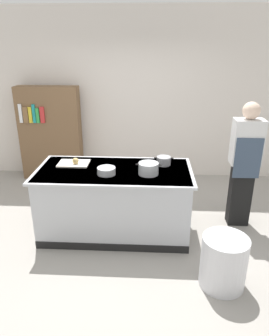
# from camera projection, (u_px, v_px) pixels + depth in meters

# --- Properties ---
(ground_plane) EXTENTS (10.00, 10.00, 0.00)m
(ground_plane) POSITION_uv_depth(u_px,v_px,m) (116.00, 230.00, 4.31)
(ground_plane) COLOR #9E9991
(back_wall) EXTENTS (6.40, 0.12, 3.00)m
(back_wall) POSITION_uv_depth(u_px,v_px,m) (126.00, 96.00, 5.70)
(back_wall) COLOR silver
(back_wall) RESTS_ON ground_plane
(counter_island) EXTENTS (1.98, 0.98, 0.90)m
(counter_island) POSITION_uv_depth(u_px,v_px,m) (115.00, 200.00, 4.13)
(counter_island) COLOR #B7BABF
(counter_island) RESTS_ON ground_plane
(cutting_board) EXTENTS (0.40, 0.28, 0.02)m
(cutting_board) POSITION_uv_depth(u_px,v_px,m) (74.00, 163.00, 4.16)
(cutting_board) COLOR silver
(cutting_board) RESTS_ON counter_island
(onion) EXTENTS (0.08, 0.08, 0.08)m
(onion) POSITION_uv_depth(u_px,v_px,m) (76.00, 161.00, 4.10)
(onion) COLOR tan
(onion) RESTS_ON cutting_board
(stock_pot) EXTENTS (0.31, 0.25, 0.15)m
(stock_pot) POSITION_uv_depth(u_px,v_px,m) (148.00, 169.00, 3.82)
(stock_pot) COLOR #B7BABF
(stock_pot) RESTS_ON counter_island
(sauce_pan) EXTENTS (0.25, 0.19, 0.11)m
(sauce_pan) POSITION_uv_depth(u_px,v_px,m) (164.00, 161.00, 4.12)
(sauce_pan) COLOR #99999E
(sauce_pan) RESTS_ON counter_island
(mixing_bowl) EXTENTS (0.22, 0.22, 0.09)m
(mixing_bowl) POSITION_uv_depth(u_px,v_px,m) (106.00, 171.00, 3.83)
(mixing_bowl) COLOR #B7BABF
(mixing_bowl) RESTS_ON counter_island
(trash_bin) EXTENTS (0.48, 0.48, 0.57)m
(trash_bin) POSITION_uv_depth(u_px,v_px,m) (223.00, 262.00, 3.25)
(trash_bin) COLOR silver
(trash_bin) RESTS_ON ground_plane
(person_chef) EXTENTS (0.38, 0.25, 1.72)m
(person_chef) POSITION_uv_depth(u_px,v_px,m) (244.00, 163.00, 4.16)
(person_chef) COLOR black
(person_chef) RESTS_ON ground_plane
(bookshelf) EXTENTS (1.10, 0.31, 1.70)m
(bookshelf) POSITION_uv_depth(u_px,v_px,m) (51.00, 134.00, 5.73)
(bookshelf) COLOR brown
(bookshelf) RESTS_ON ground_plane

